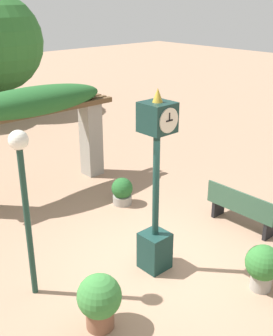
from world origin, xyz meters
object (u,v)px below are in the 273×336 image
Objects in this scene: park_bench at (242,209)px; lamp_post at (23,183)px; potted_plant_far_left at (263,265)px; potted_plant_near_right at (99,300)px; pedestal_clock at (156,193)px; potted_plant_near_left at (122,191)px.

park_bench is 0.57× the size of lamp_post.
potted_plant_far_left is 4.19m from lamp_post.
potted_plant_near_right is 2.11m from lamp_post.
park_bench is (2.43, -0.21, -1.09)m from pedestal_clock.
potted_plant_near_left is (1.24, 2.38, -1.20)m from pedestal_clock.
pedestal_clock is 2.94m from potted_plant_near_left.
park_bench is at bearing -5.00° from pedestal_clock.
pedestal_clock is 2.26m from lamp_post.
potted_plant_far_left is 0.50× the size of park_bench.
potted_plant_near_right is 1.09× the size of potted_plant_far_left.
potted_plant_near_right is 0.55× the size of park_bench.
potted_plant_far_left is at bearing 134.18° from park_bench.
potted_plant_near_right is 4.13m from park_bench.
potted_plant_near_right is (-1.69, -0.53, -1.03)m from pedestal_clock.
pedestal_clock reaches higher than potted_plant_far_left.
lamp_post is at bearing 103.42° from potted_plant_near_right.
potted_plant_far_left is (2.60, -1.15, -0.03)m from potted_plant_near_right.
potted_plant_near_right is at bearing -162.48° from pedestal_clock.
potted_plant_far_left is at bearing -94.53° from potted_plant_near_left.
potted_plant_near_right reaches higher than potted_plant_far_left.
pedestal_clock is at bearing -117.50° from potted_plant_near_left.
potted_plant_near_left is 0.40× the size of park_bench.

